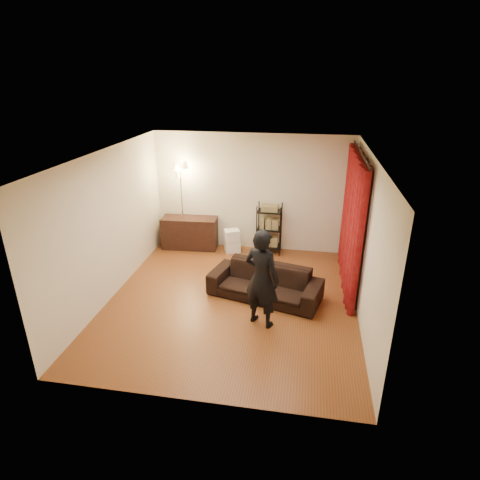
% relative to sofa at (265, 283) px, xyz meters
% --- Properties ---
extents(floor, '(5.00, 5.00, 0.00)m').
position_rel_sofa_xyz_m(floor, '(-0.58, -0.23, -0.30)').
color(floor, brown).
rests_on(floor, ground).
extents(ceiling, '(5.00, 5.00, 0.00)m').
position_rel_sofa_xyz_m(ceiling, '(-0.58, -0.23, 2.40)').
color(ceiling, white).
rests_on(ceiling, ground).
extents(wall_back, '(5.00, 0.00, 5.00)m').
position_rel_sofa_xyz_m(wall_back, '(-0.58, 2.27, 1.05)').
color(wall_back, beige).
rests_on(wall_back, ground).
extents(wall_front, '(5.00, 0.00, 5.00)m').
position_rel_sofa_xyz_m(wall_front, '(-0.58, -2.73, 1.05)').
color(wall_front, beige).
rests_on(wall_front, ground).
extents(wall_left, '(0.00, 5.00, 5.00)m').
position_rel_sofa_xyz_m(wall_left, '(-2.83, -0.23, 1.05)').
color(wall_left, beige).
rests_on(wall_left, ground).
extents(wall_right, '(0.00, 5.00, 5.00)m').
position_rel_sofa_xyz_m(wall_right, '(1.67, -0.23, 1.05)').
color(wall_right, beige).
rests_on(wall_right, ground).
extents(curtain_rod, '(0.04, 2.65, 0.04)m').
position_rel_sofa_xyz_m(curtain_rod, '(1.57, 0.89, 2.28)').
color(curtain_rod, black).
rests_on(curtain_rod, wall_right).
extents(curtain, '(0.22, 2.65, 2.55)m').
position_rel_sofa_xyz_m(curtain, '(1.55, 0.89, 0.97)').
color(curtain, maroon).
rests_on(curtain, ground).
extents(sofa, '(2.21, 1.30, 0.60)m').
position_rel_sofa_xyz_m(sofa, '(0.00, 0.00, 0.00)').
color(sofa, black).
rests_on(sofa, ground).
extents(person, '(0.73, 0.62, 1.69)m').
position_rel_sofa_xyz_m(person, '(0.03, -0.85, 0.54)').
color(person, black).
rests_on(person, ground).
extents(media_cabinet, '(1.32, 0.56, 0.75)m').
position_rel_sofa_xyz_m(media_cabinet, '(-2.02, 1.99, 0.07)').
color(media_cabinet, '#321B13').
rests_on(media_cabinet, ground).
extents(storage_boxes, '(0.42, 0.38, 0.56)m').
position_rel_sofa_xyz_m(storage_boxes, '(-0.98, 1.90, -0.02)').
color(storage_boxes, white).
rests_on(storage_boxes, ground).
extents(wire_shelf, '(0.63, 0.54, 1.17)m').
position_rel_sofa_xyz_m(wire_shelf, '(-0.14, 2.04, 0.28)').
color(wire_shelf, black).
rests_on(wire_shelf, ground).
extents(floor_lamp, '(0.43, 0.43, 2.05)m').
position_rel_sofa_xyz_m(floor_lamp, '(-2.17, 1.96, 0.72)').
color(floor_lamp, silver).
rests_on(floor_lamp, ground).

